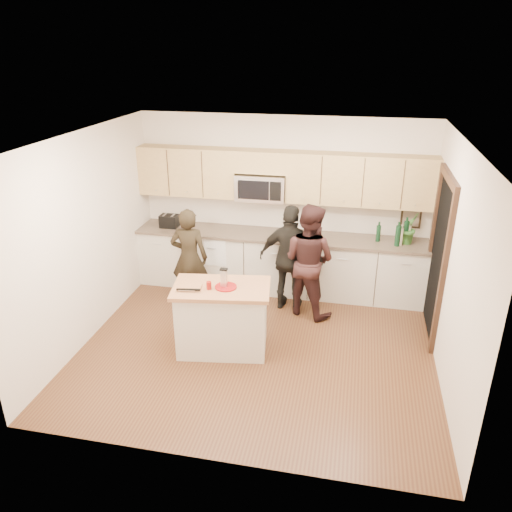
% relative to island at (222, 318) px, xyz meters
% --- Properties ---
extents(floor, '(4.50, 4.50, 0.00)m').
position_rel_island_xyz_m(floor, '(0.43, 0.14, -0.45)').
color(floor, brown).
rests_on(floor, ground).
extents(room_shell, '(4.52, 4.02, 2.71)m').
position_rel_island_xyz_m(room_shell, '(0.43, 0.14, 1.28)').
color(room_shell, beige).
rests_on(room_shell, ground).
extents(back_cabinetry, '(4.50, 0.66, 0.94)m').
position_rel_island_xyz_m(back_cabinetry, '(0.43, 1.83, 0.02)').
color(back_cabinetry, beige).
rests_on(back_cabinetry, ground).
extents(upper_cabinetry, '(4.50, 0.33, 0.75)m').
position_rel_island_xyz_m(upper_cabinetry, '(0.46, 1.98, 1.39)').
color(upper_cabinetry, tan).
rests_on(upper_cabinetry, ground).
extents(microwave, '(0.76, 0.41, 0.40)m').
position_rel_island_xyz_m(microwave, '(0.12, 1.94, 1.20)').
color(microwave, silver).
rests_on(microwave, ground).
extents(doorway, '(0.06, 1.25, 2.20)m').
position_rel_island_xyz_m(doorway, '(2.66, 1.04, 0.70)').
color(doorway, black).
rests_on(doorway, ground).
extents(framed_picture, '(0.30, 0.03, 0.38)m').
position_rel_island_xyz_m(framed_picture, '(2.38, 2.13, 0.83)').
color(framed_picture, black).
rests_on(framed_picture, ground).
extents(dish_towel, '(0.34, 0.60, 0.48)m').
position_rel_island_xyz_m(dish_towel, '(-0.52, 1.64, 0.35)').
color(dish_towel, white).
rests_on(dish_towel, ground).
extents(island, '(1.29, 0.87, 0.90)m').
position_rel_island_xyz_m(island, '(0.00, 0.00, 0.00)').
color(island, beige).
rests_on(island, ground).
extents(red_plate, '(0.27, 0.27, 0.02)m').
position_rel_island_xyz_m(red_plate, '(0.06, -0.01, 0.45)').
color(red_plate, maroon).
rests_on(red_plate, island).
extents(box_grater, '(0.09, 0.07, 0.24)m').
position_rel_island_xyz_m(box_grater, '(0.04, -0.01, 0.58)').
color(box_grater, silver).
rests_on(box_grater, red_plate).
extents(drink_glass, '(0.06, 0.06, 0.10)m').
position_rel_island_xyz_m(drink_glass, '(-0.13, -0.09, 0.49)').
color(drink_glass, maroon).
rests_on(drink_glass, island).
extents(cutting_board, '(0.27, 0.21, 0.02)m').
position_rel_island_xyz_m(cutting_board, '(-0.35, -0.09, 0.46)').
color(cutting_board, '#A86E46').
rests_on(cutting_board, island).
extents(tongs, '(0.29, 0.07, 0.02)m').
position_rel_island_xyz_m(tongs, '(-0.35, -0.21, 0.47)').
color(tongs, black).
rests_on(tongs, cutting_board).
extents(knife, '(0.20, 0.05, 0.01)m').
position_rel_island_xyz_m(knife, '(-0.37, -0.22, 0.47)').
color(knife, silver).
rests_on(knife, cutting_board).
extents(toaster, '(0.28, 0.20, 0.20)m').
position_rel_island_xyz_m(toaster, '(-1.36, 1.81, 0.59)').
color(toaster, black).
rests_on(toaster, back_cabinetry).
extents(bottle_cluster, '(0.50, 0.22, 0.40)m').
position_rel_island_xyz_m(bottle_cluster, '(2.21, 1.81, 0.66)').
color(bottle_cluster, black).
rests_on(bottle_cluster, back_cabinetry).
extents(orchid, '(0.34, 0.34, 0.48)m').
position_rel_island_xyz_m(orchid, '(2.35, 1.86, 0.73)').
color(orchid, '#3D7B31').
rests_on(orchid, back_cabinetry).
extents(woman_left, '(0.58, 0.41, 1.51)m').
position_rel_island_xyz_m(woman_left, '(-0.79, 1.10, 0.30)').
color(woman_left, black).
rests_on(woman_left, ground).
extents(woman_center, '(1.00, 0.91, 1.66)m').
position_rel_island_xyz_m(woman_center, '(0.95, 1.19, 0.38)').
color(woman_center, black).
rests_on(woman_center, ground).
extents(woman_right, '(0.97, 0.49, 1.60)m').
position_rel_island_xyz_m(woman_right, '(0.69, 1.26, 0.34)').
color(woman_right, black).
rests_on(woman_right, ground).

